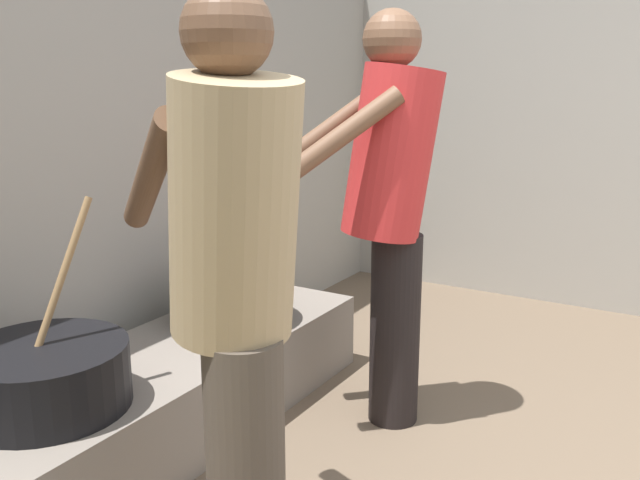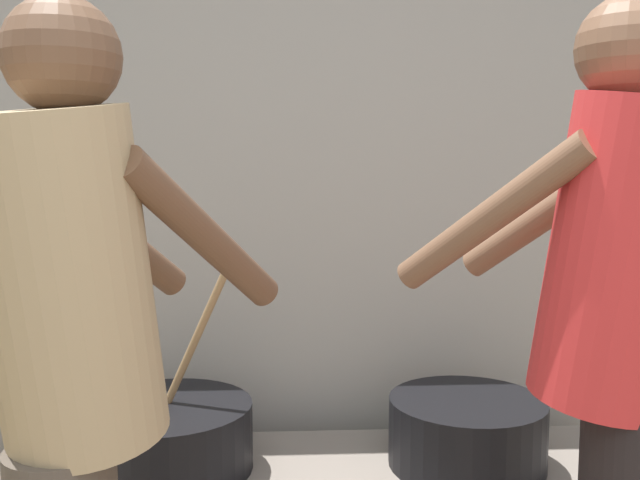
{
  "view_description": "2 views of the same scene",
  "coord_description": "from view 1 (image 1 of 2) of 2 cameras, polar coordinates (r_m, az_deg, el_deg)",
  "views": [
    {
      "loc": [
        -1.63,
        0.2,
        1.36
      ],
      "look_at": [
        0.29,
        1.35,
        0.83
      ],
      "focal_mm": 37.91,
      "sensor_mm": 36.0,
      "label": 1
    },
    {
      "loc": [
        -0.01,
        -0.09,
        1.27
      ],
      "look_at": [
        0.08,
        1.6,
        1.09
      ],
      "focal_mm": 38.67,
      "sensor_mm": 36.0,
      "label": 2
    }
  ],
  "objects": [
    {
      "name": "cooking_pot_secondary",
      "position": [
        2.95,
        -7.52,
        -4.85
      ],
      "size": [
        0.49,
        0.49,
        0.21
      ],
      "color": "black",
      "rests_on": "hearth_ledge"
    },
    {
      "name": "cook_in_tan_shirt",
      "position": [
        1.63,
        -7.14,
        -3.32
      ],
      "size": [
        0.62,
        0.72,
        1.57
      ],
      "color": "#4C4238",
      "rests_on": "ground_plane"
    },
    {
      "name": "block_enclosure_rear",
      "position": [
        2.82,
        -23.4,
        4.84
      ],
      "size": [
        5.55,
        0.2,
        1.99
      ],
      "primitive_type": "cube",
      "color": "#9E998E",
      "rests_on": "ground_plane"
    },
    {
      "name": "hearth_ledge",
      "position": [
        2.73,
        -13.55,
        -12.89
      ],
      "size": [
        2.07,
        0.6,
        0.34
      ],
      "primitive_type": "cube",
      "color": "slate",
      "rests_on": "ground_plane"
    },
    {
      "name": "cook_in_red_shirt",
      "position": [
        2.59,
        5.92,
        3.56
      ],
      "size": [
        0.68,
        0.71,
        1.61
      ],
      "color": "black",
      "rests_on": "ground_plane"
    },
    {
      "name": "cooking_pot_main",
      "position": [
        2.35,
        -22.15,
        -10.63
      ],
      "size": [
        0.53,
        0.53,
        0.66
      ],
      "color": "black",
      "rests_on": "hearth_ledge"
    }
  ]
}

